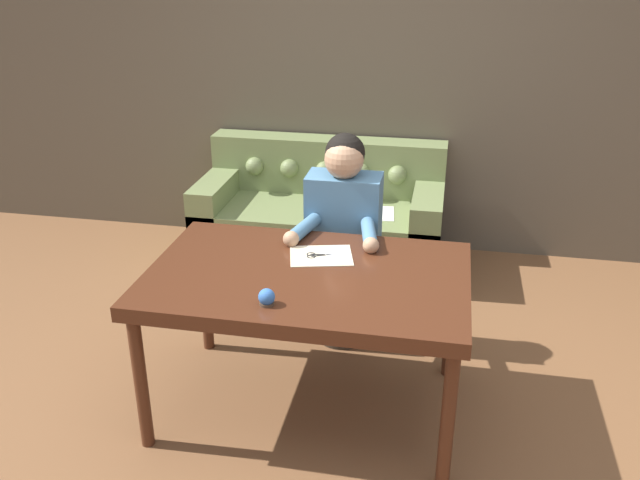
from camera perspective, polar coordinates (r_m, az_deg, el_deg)
name	(u,v)px	position (r m, az deg, el deg)	size (l,w,h in m)	color
ground_plane	(320,407)	(3.47, 0.01, -13.91)	(16.00, 16.00, 0.00)	brown
wall_back	(378,70)	(4.87, 4.89, 14.10)	(8.00, 0.06, 2.60)	brown
dining_table	(308,285)	(3.11, -1.04, -3.85)	(1.46, 0.95, 0.75)	#472314
couch	(322,220)	(4.81, 0.14, 1.72)	(1.68, 0.79, 0.84)	olive
person	(343,241)	(3.70, 1.97, -0.07)	(0.48, 0.57, 1.22)	#33281E
pattern_paper_main	(321,256)	(3.23, 0.09, -1.34)	(0.34, 0.30, 0.00)	beige
scissors	(320,255)	(3.23, -0.03, -1.30)	(0.20, 0.10, 0.01)	silver
pin_cushion	(267,298)	(2.81, -4.52, -4.86)	(0.07, 0.07, 0.07)	#4C3828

